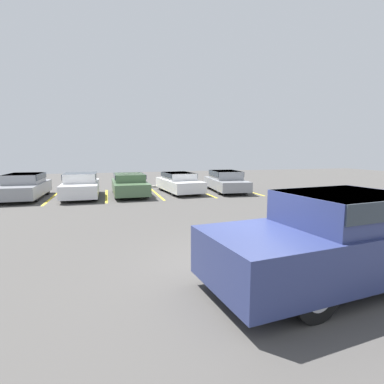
{
  "coord_description": "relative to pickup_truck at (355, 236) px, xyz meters",
  "views": [
    {
      "loc": [
        -2.99,
        -5.35,
        2.46
      ],
      "look_at": [
        -0.1,
        4.86,
        1.0
      ],
      "focal_mm": 28.0,
      "sensor_mm": 36.0,
      "label": 1
    }
  ],
  "objects": [
    {
      "name": "pickup_truck",
      "position": [
        0.0,
        0.0,
        0.0
      ],
      "size": [
        6.14,
        2.63,
        1.7
      ],
      "rotation": [
        0.0,
        0.0,
        0.11
      ],
      "color": "navy",
      "rests_on": "ground_plane"
    },
    {
      "name": "parked_sedan_a",
      "position": [
        -8.66,
        12.7,
        -0.16
      ],
      "size": [
        1.89,
        4.44,
        1.29
      ],
      "rotation": [
        0.0,
        0.0,
        -1.59
      ],
      "color": "gray",
      "rests_on": "ground_plane"
    },
    {
      "name": "stall_stripe_c",
      "position": [
        -4.6,
        12.55,
        -0.85
      ],
      "size": [
        0.12,
        5.0,
        0.01
      ],
      "primitive_type": "cube",
      "color": "yellow",
      "rests_on": "ground_plane"
    },
    {
      "name": "ground_plane",
      "position": [
        -1.51,
        0.88,
        -0.85
      ],
      "size": [
        60.0,
        60.0,
        0.0
      ],
      "primitive_type": "plane",
      "color": "#4C4947"
    },
    {
      "name": "parked_sedan_d",
      "position": [
        -0.42,
        12.78,
        -0.22
      ],
      "size": [
        2.14,
        4.41,
        1.18
      ],
      "rotation": [
        0.0,
        0.0,
        -1.47
      ],
      "color": "silver",
      "rests_on": "ground_plane"
    },
    {
      "name": "stall_stripe_b",
      "position": [
        -7.39,
        12.55,
        -0.85
      ],
      "size": [
        0.12,
        5.0,
        0.01
      ],
      "primitive_type": "cube",
      "color": "yellow",
      "rests_on": "ground_plane"
    },
    {
      "name": "parked_sedan_e",
      "position": [
        2.45,
        12.5,
        -0.18
      ],
      "size": [
        2.09,
        4.49,
        1.26
      ],
      "rotation": [
        0.0,
        0.0,
        -1.66
      ],
      "color": "gray",
      "rests_on": "ground_plane"
    },
    {
      "name": "stall_stripe_e",
      "position": [
        0.99,
        12.55,
        -0.85
      ],
      "size": [
        0.12,
        5.0,
        0.01
      ],
      "primitive_type": "cube",
      "color": "yellow",
      "rests_on": "ground_plane"
    },
    {
      "name": "parked_sedan_b",
      "position": [
        -5.88,
        12.34,
        -0.16
      ],
      "size": [
        1.79,
        4.29,
        1.3
      ],
      "rotation": [
        0.0,
        0.0,
        -1.56
      ],
      "color": "silver",
      "rests_on": "ground_plane"
    },
    {
      "name": "stall_stripe_d",
      "position": [
        -1.81,
        12.55,
        -0.85
      ],
      "size": [
        0.12,
        5.0,
        0.01
      ],
      "primitive_type": "cube",
      "color": "yellow",
      "rests_on": "ground_plane"
    },
    {
      "name": "stall_stripe_f",
      "position": [
        3.78,
        12.55,
        -0.85
      ],
      "size": [
        0.12,
        5.0,
        0.01
      ],
      "primitive_type": "cube",
      "color": "yellow",
      "rests_on": "ground_plane"
    },
    {
      "name": "wheel_stop_curb",
      "position": [
        -2.03,
        15.62,
        -0.78
      ],
      "size": [
        1.86,
        0.2,
        0.14
      ],
      "primitive_type": "cube",
      "color": "#B7B2A8",
      "rests_on": "ground_plane"
    },
    {
      "name": "parked_sedan_c",
      "position": [
        -3.35,
        12.46,
        -0.21
      ],
      "size": [
        1.86,
        4.37,
        1.2
      ],
      "rotation": [
        0.0,
        0.0,
        -1.55
      ],
      "color": "#4C6B47",
      "rests_on": "ground_plane"
    }
  ]
}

